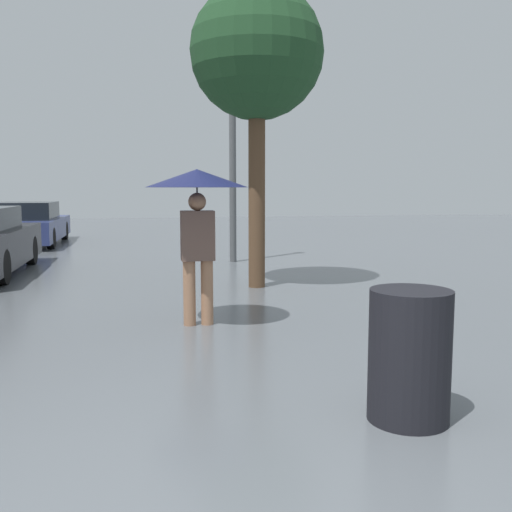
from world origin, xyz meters
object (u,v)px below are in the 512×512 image
at_px(parked_car_farthest, 28,225).
at_px(trash_bin, 409,355).
at_px(tree, 257,55).
at_px(pedestrian, 197,196).
at_px(street_lamp, 233,129).

relative_size(parked_car_farthest, trash_bin, 5.06).
bearing_deg(trash_bin, tree, 89.16).
bearing_deg(pedestrian, trash_bin, -69.88).
distance_m(pedestrian, parked_car_farthest, 11.39).
xyz_separation_m(pedestrian, parked_car_farthest, (-3.75, 10.72, -0.94)).
bearing_deg(pedestrian, street_lamp, 76.56).
distance_m(pedestrian, tree, 3.44).
height_order(pedestrian, trash_bin, pedestrian).
height_order(pedestrian, parked_car_farthest, pedestrian).
bearing_deg(parked_car_farthest, tree, -59.25).
relative_size(tree, street_lamp, 0.94).
bearing_deg(street_lamp, parked_car_farthest, 135.14).
relative_size(pedestrian, parked_car_farthest, 0.39).
bearing_deg(tree, parked_car_farthest, 120.75).
relative_size(pedestrian, tree, 0.38).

